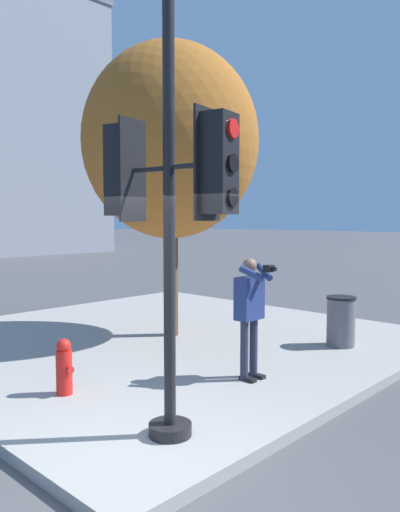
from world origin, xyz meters
TOP-DOWN VIEW (x-y plane):
  - ground_plane at (0.00, 0.00)m, footprint 160.00×160.00m
  - sidewalk_corner at (3.50, 3.50)m, footprint 8.00×8.00m
  - traffic_signal_pole at (0.75, 0.32)m, footprint 0.60×1.42m
  - person_photographer at (2.71, 0.83)m, footprint 0.50×0.53m
  - street_tree at (3.71, 3.44)m, footprint 3.17×3.17m
  - fire_hydrant at (0.67, 2.11)m, footprint 0.20×0.26m
  - trash_bin at (5.14, 0.78)m, footprint 0.49×0.49m

SIDE VIEW (x-z plane):
  - ground_plane at x=0.00m, z-range 0.00..0.00m
  - sidewalk_corner at x=3.50m, z-range 0.00..0.13m
  - fire_hydrant at x=0.67m, z-range 0.13..0.82m
  - trash_bin at x=5.14m, z-range 0.13..0.97m
  - person_photographer at x=2.71m, z-range 0.29..1.91m
  - traffic_signal_pole at x=0.75m, z-range 0.10..4.88m
  - street_tree at x=3.71m, z-range 1.01..6.29m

